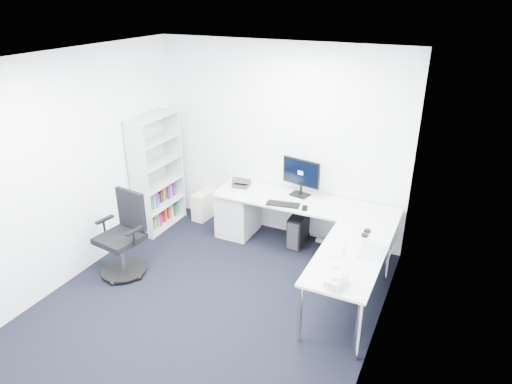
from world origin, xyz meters
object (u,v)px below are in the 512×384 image
at_px(l_desk, 295,236).
at_px(bookshelf, 157,173).
at_px(task_chair, 119,236).
at_px(laptop, 372,241).
at_px(monitor, 301,177).

bearing_deg(l_desk, bookshelf, 178.68).
distance_m(bookshelf, task_chair, 1.34).
height_order(task_chair, laptop, task_chair).
relative_size(l_desk, laptop, 6.59).
bearing_deg(laptop, monitor, 138.92).
bearing_deg(laptop, task_chair, -167.29).
bearing_deg(task_chair, laptop, 20.61).
distance_m(bookshelf, monitor, 2.09).
height_order(bookshelf, monitor, bookshelf).
bearing_deg(monitor, laptop, -29.30).
bearing_deg(laptop, l_desk, 152.58).
bearing_deg(l_desk, monitor, 105.55).
distance_m(l_desk, laptop, 1.29).
bearing_deg(laptop, bookshelf, 169.39).
height_order(l_desk, laptop, laptop).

